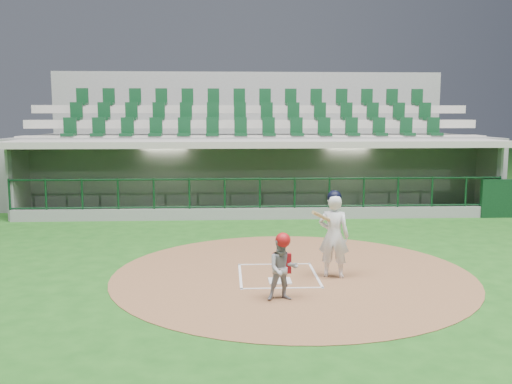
# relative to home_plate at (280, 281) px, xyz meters

# --- Properties ---
(ground) EXTENTS (120.00, 120.00, 0.00)m
(ground) POSITION_rel_home_plate_xyz_m (0.00, 0.70, -0.02)
(ground) COLOR #194E16
(ground) RESTS_ON ground
(dirt_circle) EXTENTS (7.20, 7.20, 0.01)m
(dirt_circle) POSITION_rel_home_plate_xyz_m (0.30, 0.50, -0.02)
(dirt_circle) COLOR brown
(dirt_circle) RESTS_ON ground
(home_plate) EXTENTS (0.43, 0.43, 0.02)m
(home_plate) POSITION_rel_home_plate_xyz_m (0.00, 0.00, 0.00)
(home_plate) COLOR silver
(home_plate) RESTS_ON dirt_circle
(batter_box_chalk) EXTENTS (1.55, 1.80, 0.01)m
(batter_box_chalk) POSITION_rel_home_plate_xyz_m (0.00, 0.40, -0.00)
(batter_box_chalk) COLOR white
(batter_box_chalk) RESTS_ON ground
(dugout_structure) EXTENTS (16.40, 3.70, 3.00)m
(dugout_structure) POSITION_rel_home_plate_xyz_m (-0.06, 8.52, 0.94)
(dugout_structure) COLOR slate
(dugout_structure) RESTS_ON ground
(seating_deck) EXTENTS (17.00, 6.72, 5.15)m
(seating_deck) POSITION_rel_home_plate_xyz_m (0.00, 11.61, 1.40)
(seating_deck) COLOR slate
(seating_deck) RESTS_ON ground
(batter) EXTENTS (0.89, 0.93, 1.72)m
(batter) POSITION_rel_home_plate_xyz_m (1.07, 0.26, 0.86)
(batter) COLOR white
(batter) RESTS_ON dirt_circle
(catcher) EXTENTS (0.57, 0.46, 1.18)m
(catcher) POSITION_rel_home_plate_xyz_m (-0.06, -1.09, 0.57)
(catcher) COLOR #98989E
(catcher) RESTS_ON dirt_circle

